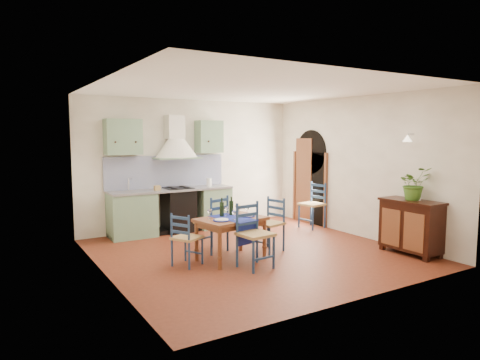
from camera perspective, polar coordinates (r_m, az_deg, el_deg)
name	(u,v)px	position (r m, az deg, el deg)	size (l,w,h in m)	color
floor	(252,252)	(7.56, 1.67, -9.59)	(5.00, 5.00, 0.00)	#4F1F11
back_wall	(175,182)	(9.16, -8.60, -0.23)	(5.00, 0.96, 2.80)	white
right_wall	(347,169)	(9.11, 14.04, 1.44)	(0.26, 5.00, 2.80)	white
left_wall	(104,180)	(6.32, -17.70, -0.03)	(0.04, 5.00, 2.80)	white
ceiling	(253,89)	(7.33, 1.74, 12.05)	(5.00, 5.00, 0.01)	white
dining_table	(231,223)	(7.01, -1.16, -5.70)	(1.20, 0.93, 1.01)	brown
chair_near	(254,235)	(6.61, 1.87, -7.28)	(0.51, 0.51, 1.00)	navy
chair_far	(213,223)	(7.50, -3.62, -5.71)	(0.58, 0.58, 0.99)	navy
chair_left	(186,239)	(6.75, -7.23, -7.75)	(0.53, 0.53, 0.84)	navy
chair_right	(270,224)	(7.57, 4.02, -5.82)	(0.52, 0.52, 0.94)	navy
chair_spare	(313,204)	(9.56, 9.72, -3.23)	(0.53, 0.53, 0.99)	navy
sideboard	(411,225)	(7.90, 21.81, -5.56)	(0.50, 1.05, 0.94)	black
potted_plant	(414,184)	(7.81, 22.18, -0.45)	(0.51, 0.44, 0.56)	#3A681E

